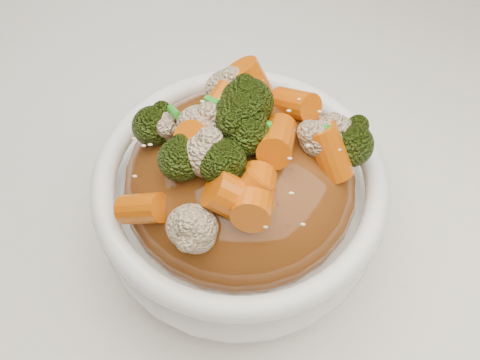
# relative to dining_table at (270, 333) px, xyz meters

# --- Properties ---
(dining_table) EXTENTS (1.20, 0.80, 0.75)m
(dining_table) POSITION_rel_dining_table_xyz_m (0.00, 0.00, 0.00)
(dining_table) COLOR brown
(dining_table) RESTS_ON floor
(tablecloth) EXTENTS (1.20, 0.80, 0.04)m
(tablecloth) POSITION_rel_dining_table_xyz_m (0.00, 0.00, 0.35)
(tablecloth) COLOR white
(tablecloth) RESTS_ON dining_table
(bowl) EXTENTS (0.27, 0.27, 0.09)m
(bowl) POSITION_rel_dining_table_xyz_m (-0.04, -0.04, 0.42)
(bowl) COLOR white
(bowl) RESTS_ON tablecloth
(sauce_base) EXTENTS (0.22, 0.22, 0.10)m
(sauce_base) POSITION_rel_dining_table_xyz_m (-0.04, -0.04, 0.45)
(sauce_base) COLOR #653311
(sauce_base) RESTS_ON bowl
(carrots) EXTENTS (0.22, 0.22, 0.05)m
(carrots) POSITION_rel_dining_table_xyz_m (-0.04, -0.04, 0.52)
(carrots) COLOR #CF5806
(carrots) RESTS_ON sauce_base
(broccoli) EXTENTS (0.22, 0.22, 0.05)m
(broccoli) POSITION_rel_dining_table_xyz_m (-0.04, -0.04, 0.51)
(broccoli) COLOR black
(broccoli) RESTS_ON sauce_base
(cauliflower) EXTENTS (0.22, 0.22, 0.04)m
(cauliflower) POSITION_rel_dining_table_xyz_m (-0.04, -0.04, 0.51)
(cauliflower) COLOR beige
(cauliflower) RESTS_ON sauce_base
(scallions) EXTENTS (0.16, 0.16, 0.02)m
(scallions) POSITION_rel_dining_table_xyz_m (-0.04, -0.04, 0.52)
(scallions) COLOR #299021
(scallions) RESTS_ON sauce_base
(sesame_seeds) EXTENTS (0.20, 0.20, 0.01)m
(sesame_seeds) POSITION_rel_dining_table_xyz_m (-0.04, -0.04, 0.52)
(sesame_seeds) COLOR beige
(sesame_seeds) RESTS_ON sauce_base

